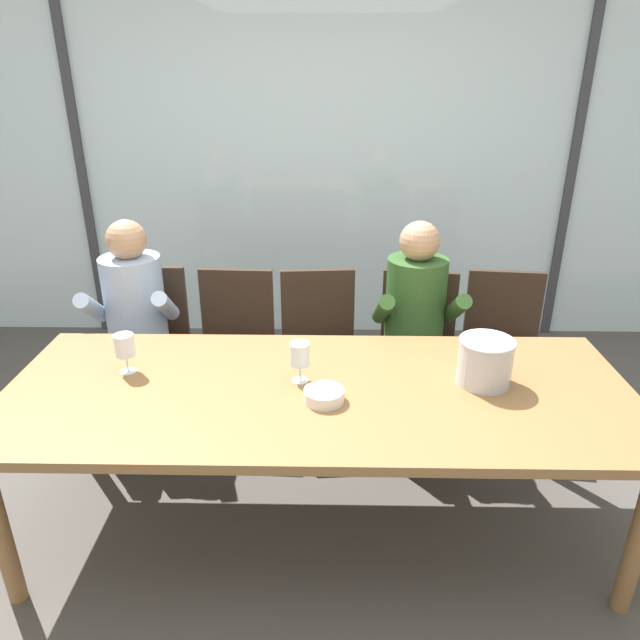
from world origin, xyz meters
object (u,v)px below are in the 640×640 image
at_px(chair_right_of_center, 417,340).
at_px(person_olive_shirt, 417,320).
at_px(chair_near_curtain, 149,334).
at_px(wine_glass_near_bucket, 125,347).
at_px(chair_left_of_center, 235,337).
at_px(wine_glass_by_left_taster, 300,356).
at_px(ice_bucket_primary, 485,361).
at_px(chair_near_window_right, 503,340).
at_px(dining_table, 318,401).
at_px(person_pale_blue_shirt, 133,318).
at_px(chair_center, 319,338).
at_px(tasting_bowl, 324,395).

xyz_separation_m(chair_right_of_center, person_olive_shirt, (-0.03, -0.12, 0.17)).
relative_size(chair_near_curtain, wine_glass_near_bucket, 5.12).
distance_m(chair_left_of_center, chair_right_of_center, 1.03).
relative_size(chair_left_of_center, wine_glass_by_left_taster, 5.12).
height_order(chair_near_curtain, ice_bucket_primary, ice_bucket_primary).
xyz_separation_m(chair_near_window_right, wine_glass_near_bucket, (-1.84, -0.79, 0.33)).
xyz_separation_m(chair_right_of_center, chair_near_window_right, (0.48, 0.01, 0.00)).
bearing_deg(person_olive_shirt, chair_left_of_center, 169.87).
height_order(dining_table, person_olive_shirt, person_olive_shirt).
xyz_separation_m(dining_table, chair_right_of_center, (0.54, 0.90, -0.15)).
bearing_deg(dining_table, wine_glass_near_bucket, 171.34).
xyz_separation_m(wine_glass_by_left_taster, wine_glass_near_bucket, (-0.74, 0.07, 0.00)).
relative_size(chair_right_of_center, chair_near_window_right, 1.00).
relative_size(dining_table, chair_left_of_center, 2.87).
height_order(dining_table, chair_right_of_center, chair_right_of_center).
bearing_deg(wine_glass_by_left_taster, ice_bucket_primary, 0.18).
height_order(chair_near_window_right, person_pale_blue_shirt, person_pale_blue_shirt).
bearing_deg(dining_table, wine_glass_by_left_taster, 143.34).
height_order(chair_left_of_center, chair_center, same).
relative_size(chair_near_window_right, tasting_bowl, 5.58).
bearing_deg(person_pale_blue_shirt, person_olive_shirt, -4.69).
bearing_deg(wine_glass_near_bucket, chair_near_curtain, 102.13).
distance_m(chair_center, wine_glass_by_left_taster, 0.92).
relative_size(chair_left_of_center, tasting_bowl, 5.58).
height_order(dining_table, person_pale_blue_shirt, person_pale_blue_shirt).
xyz_separation_m(chair_right_of_center, wine_glass_near_bucket, (-1.35, -0.78, 0.33)).
relative_size(chair_near_curtain, tasting_bowl, 5.58).
height_order(dining_table, chair_near_curtain, chair_near_curtain).
xyz_separation_m(person_olive_shirt, ice_bucket_primary, (0.17, -0.72, 0.14)).
distance_m(chair_near_curtain, chair_center, 0.98).
bearing_deg(wine_glass_near_bucket, person_olive_shirt, 26.28).
bearing_deg(ice_bucket_primary, person_pale_blue_shirt, 156.92).
xyz_separation_m(chair_near_curtain, wine_glass_by_left_taster, (0.92, -0.89, 0.33)).
relative_size(tasting_bowl, wine_glass_by_left_taster, 0.92).
bearing_deg(chair_center, tasting_bowl, -92.44).
bearing_deg(wine_glass_near_bucket, wine_glass_by_left_taster, -5.18).
distance_m(chair_right_of_center, ice_bucket_primary, 0.91).
relative_size(chair_near_window_right, person_olive_shirt, 0.74).
height_order(chair_near_curtain, wine_glass_by_left_taster, wine_glass_by_left_taster).
distance_m(chair_center, person_pale_blue_shirt, 1.02).
bearing_deg(dining_table, ice_bucket_primary, 5.04).
bearing_deg(dining_table, chair_near_window_right, 41.90).
bearing_deg(tasting_bowl, wine_glass_by_left_taster, 123.04).
height_order(dining_table, wine_glass_by_left_taster, wine_glass_by_left_taster).
relative_size(chair_near_curtain, person_olive_shirt, 0.74).
bearing_deg(chair_near_window_right, chair_center, -174.12).
distance_m(chair_near_curtain, chair_right_of_center, 1.53).
bearing_deg(chair_near_window_right, wine_glass_near_bucket, -150.69).
relative_size(chair_center, person_olive_shirt, 0.74).
relative_size(dining_table, chair_near_window_right, 2.87).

